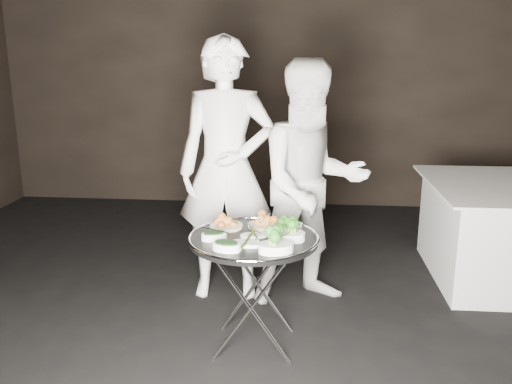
# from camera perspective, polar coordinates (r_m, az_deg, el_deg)

# --- Properties ---
(floor) EXTENTS (6.00, 7.00, 0.05)m
(floor) POSITION_cam_1_polar(r_m,az_deg,el_deg) (3.34, -4.72, -18.13)
(floor) COLOR black
(floor) RESTS_ON ground
(wall_back) EXTENTS (6.00, 0.05, 3.00)m
(wall_back) POSITION_cam_1_polar(r_m,az_deg,el_deg) (6.31, 0.63, 12.16)
(wall_back) COLOR black
(wall_back) RESTS_ON floor
(tray_stand) EXTENTS (0.47, 0.40, 0.69)m
(tray_stand) POSITION_cam_1_polar(r_m,az_deg,el_deg) (3.33, -0.24, -10.03)
(tray_stand) COLOR silver
(tray_stand) RESTS_ON floor
(serving_tray) EXTENTS (0.78, 0.78, 0.04)m
(serving_tray) POSITION_cam_1_polar(r_m,az_deg,el_deg) (3.21, -0.25, -4.93)
(serving_tray) COLOR black
(serving_tray) RESTS_ON tray_stand
(potato_plate_a) EXTENTS (0.21, 0.21, 0.07)m
(potato_plate_a) POSITION_cam_1_polar(r_m,az_deg,el_deg) (3.37, -3.16, -3.23)
(potato_plate_a) COLOR beige
(potato_plate_a) RESTS_ON serving_tray
(potato_plate_b) EXTENTS (0.21, 0.21, 0.08)m
(potato_plate_b) POSITION_cam_1_polar(r_m,az_deg,el_deg) (3.38, 0.88, -3.12)
(potato_plate_b) COLOR beige
(potato_plate_b) RESTS_ON serving_tray
(greens_bowl) EXTENTS (0.13, 0.13, 0.08)m
(greens_bowl) POSITION_cam_1_polar(r_m,az_deg,el_deg) (3.30, 3.77, -3.55)
(greens_bowl) COLOR white
(greens_bowl) RESTS_ON serving_tray
(asparagus_plate_a) EXTENTS (0.18, 0.13, 0.03)m
(asparagus_plate_a) POSITION_cam_1_polar(r_m,az_deg,el_deg) (3.20, -0.23, -4.49)
(asparagus_plate_a) COLOR white
(asparagus_plate_a) RESTS_ON serving_tray
(asparagus_plate_b) EXTENTS (0.20, 0.13, 0.04)m
(asparagus_plate_b) POSITION_cam_1_polar(r_m,az_deg,el_deg) (3.07, -1.01, -5.32)
(asparagus_plate_b) COLOR white
(asparagus_plate_b) RESTS_ON serving_tray
(spinach_bowl_a) EXTENTS (0.18, 0.15, 0.06)m
(spinach_bowl_a) POSITION_cam_1_polar(r_m,az_deg,el_deg) (3.17, -4.43, -4.52)
(spinach_bowl_a) COLOR white
(spinach_bowl_a) RESTS_ON serving_tray
(spinach_bowl_b) EXTENTS (0.19, 0.14, 0.07)m
(spinach_bowl_b) POSITION_cam_1_polar(r_m,az_deg,el_deg) (2.99, -3.14, -5.60)
(spinach_bowl_b) COLOR white
(spinach_bowl_b) RESTS_ON serving_tray
(broccoli_bowl_a) EXTENTS (0.20, 0.14, 0.08)m
(broccoli_bowl_a) POSITION_cam_1_polar(r_m,az_deg,el_deg) (3.15, 3.44, -4.47)
(broccoli_bowl_a) COLOR white
(broccoli_bowl_a) RESTS_ON serving_tray
(broccoli_bowl_b) EXTENTS (0.23, 0.20, 0.08)m
(broccoli_bowl_b) POSITION_cam_1_polar(r_m,az_deg,el_deg) (2.97, 2.11, -5.65)
(broccoli_bowl_b) COLOR white
(broccoli_bowl_b) RESTS_ON serving_tray
(serving_utensils) EXTENTS (0.59, 0.45, 0.01)m
(serving_utensils) POSITION_cam_1_polar(r_m,az_deg,el_deg) (3.25, 0.16, -3.47)
(serving_utensils) COLOR silver
(serving_utensils) RESTS_ON serving_tray
(waiter_left) EXTENTS (0.72, 0.51, 1.89)m
(waiter_left) POSITION_cam_1_polar(r_m,az_deg,el_deg) (3.90, -3.13, 2.31)
(waiter_left) COLOR white
(waiter_left) RESTS_ON floor
(waiter_right) EXTENTS (1.02, 0.90, 1.74)m
(waiter_right) POSITION_cam_1_polar(r_m,az_deg,el_deg) (3.81, 5.89, 0.74)
(waiter_right) COLOR white
(waiter_right) RESTS_ON floor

